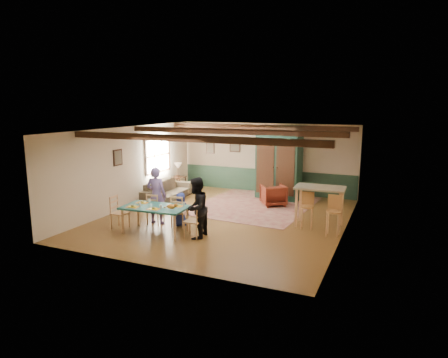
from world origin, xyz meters
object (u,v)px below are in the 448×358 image
at_px(bar_stool_left, 307,211).
at_px(dining_chair_far_right, 180,211).
at_px(dining_chair_far_left, 155,209).
at_px(armoire, 279,165).
at_px(person_man, 156,195).
at_px(person_child, 181,209).
at_px(counter_table, 319,206).
at_px(dining_chair_end_right, 193,220).
at_px(end_table, 178,184).
at_px(bar_stool_right, 333,216).
at_px(dining_chair_end_left, 120,212).
at_px(armchair, 273,195).
at_px(person_woman, 196,208).
at_px(dining_table, 155,220).
at_px(cat, 171,206).
at_px(sofa, 167,190).
at_px(table_lamp, 178,170).

bearing_deg(bar_stool_left, dining_chair_far_right, -165.68).
height_order(dining_chair_far_left, armoire, armoire).
height_order(person_man, person_child, person_man).
distance_m(counter_table, bar_stool_left, 0.48).
height_order(dining_chair_end_right, end_table, dining_chair_end_right).
distance_m(person_child, bar_stool_right, 4.19).
height_order(dining_chair_end_left, person_man, person_man).
height_order(armchair, bar_stool_right, bar_stool_right).
distance_m(dining_chair_end_right, person_woman, 0.35).
distance_m(dining_table, dining_chair_end_left, 1.12).
xyz_separation_m(dining_chair_end_right, counter_table, (2.82, 2.32, 0.11)).
bearing_deg(dining_chair_far_left, cat, 139.20).
bearing_deg(armoire, person_woman, -91.17).
relative_size(dining_table, bar_stool_right, 1.62).
bearing_deg(dining_chair_far_right, counter_table, -158.76).
height_order(dining_chair_end_left, counter_table, counter_table).
relative_size(dining_table, dining_chair_far_left, 1.89).
height_order(person_woman, bar_stool_left, person_woman).
bearing_deg(person_man, armoire, -122.30).
bearing_deg(dining_chair_far_right, bar_stool_left, -162.73).
relative_size(person_woman, bar_stool_left, 1.57).
distance_m(armchair, bar_stool_right, 3.42).
height_order(armchair, sofa, armchair).
xyz_separation_m(person_woman, bar_stool_left, (2.46, 1.92, -0.29)).
height_order(dining_table, cat, cat).
relative_size(dining_chair_end_left, counter_table, 0.67).
bearing_deg(dining_chair_far_right, person_woman, 139.73).
distance_m(dining_chair_end_left, cat, 1.69).
relative_size(person_woman, cat, 4.58).
bearing_deg(person_man, person_woman, 154.13).
xyz_separation_m(person_woman, armchair, (0.86, 4.04, -0.44)).
xyz_separation_m(dining_table, dining_chair_end_left, (-1.11, -0.07, 0.10)).
bearing_deg(dining_chair_end_right, end_table, -149.80).
xyz_separation_m(person_man, counter_table, (4.37, 1.65, -0.26)).
height_order(end_table, bar_stool_left, bar_stool_left).
relative_size(person_man, person_child, 1.72).
bearing_deg(dining_chair_far_right, dining_chair_end_right, 136.17).
bearing_deg(person_woman, bar_stool_left, 124.22).
distance_m(dining_table, cat, 0.70).
distance_m(armchair, counter_table, 2.55).
distance_m(table_lamp, bar_stool_right, 7.16).
bearing_deg(end_table, person_woman, -55.16).
bearing_deg(person_man, bar_stool_right, -173.24).
bearing_deg(armchair, person_man, 18.78).
bearing_deg(dining_table, dining_chair_far_left, 122.84).
distance_m(dining_chair_far_left, person_man, 0.38).
bearing_deg(person_woman, bar_stool_right, 112.22).
relative_size(dining_chair_end_right, counter_table, 0.67).
height_order(armoire, counter_table, armoire).
bearing_deg(person_woman, end_table, -148.95).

